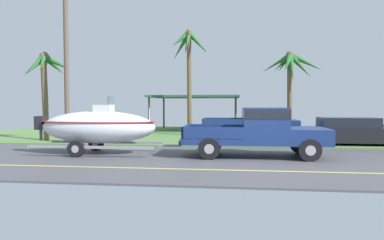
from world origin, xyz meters
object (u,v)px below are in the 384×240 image
(carport_awning, at_px, (196,97))
(palm_tree_mid, at_px, (292,70))
(parked_pickup_background, at_px, (256,121))
(palm_tree_near_right, at_px, (190,52))
(palm_tree_near_left, at_px, (45,73))
(pickup_truck_towing, at_px, (264,130))
(parked_sedan_near, at_px, (351,132))
(boat_on_trailer, at_px, (98,127))
(utility_pole, at_px, (66,60))

(carport_awning, bearing_deg, palm_tree_mid, -33.40)
(parked_pickup_background, bearing_deg, carport_awning, 128.91)
(parked_pickup_background, distance_m, palm_tree_near_right, 6.10)
(parked_pickup_background, relative_size, palm_tree_near_left, 1.18)
(parked_pickup_background, bearing_deg, pickup_truck_towing, -90.95)
(parked_pickup_background, relative_size, carport_awning, 0.90)
(pickup_truck_towing, relative_size, palm_tree_near_right, 0.84)
(parked_sedan_near, bearing_deg, palm_tree_near_right, 153.35)
(boat_on_trailer, distance_m, palm_tree_near_right, 9.97)
(palm_tree_near_left, xyz_separation_m, palm_tree_mid, (13.62, 3.94, 0.35))
(parked_sedan_near, relative_size, carport_awning, 0.74)
(parked_sedan_near, relative_size, palm_tree_near_right, 0.70)
(boat_on_trailer, relative_size, utility_pole, 0.73)
(carport_awning, height_order, palm_tree_near_left, palm_tree_near_left)
(parked_pickup_background, relative_size, utility_pole, 0.69)
(parked_sedan_near, bearing_deg, pickup_truck_towing, -136.66)
(palm_tree_near_left, distance_m, utility_pole, 2.02)
(utility_pole, bearing_deg, palm_tree_near_right, 42.82)
(carport_awning, xyz_separation_m, palm_tree_near_left, (-7.31, -8.10, 1.20))
(parked_sedan_near, bearing_deg, boat_on_trailer, -158.99)
(pickup_truck_towing, height_order, palm_tree_near_right, palm_tree_near_right)
(parked_sedan_near, height_order, palm_tree_near_left, palm_tree_near_left)
(carport_awning, xyz_separation_m, palm_tree_mid, (6.31, -4.16, 1.56))
(palm_tree_mid, bearing_deg, pickup_truck_towing, -105.57)
(parked_pickup_background, distance_m, parked_sedan_near, 5.36)
(pickup_truck_towing, xyz_separation_m, parked_sedan_near, (4.58, 4.32, -0.38))
(utility_pole, bearing_deg, boat_on_trailer, -48.30)
(parked_sedan_near, height_order, carport_awning, carport_awning)
(parked_pickup_background, xyz_separation_m, carport_awning, (-4.13, 5.12, 1.52))
(boat_on_trailer, relative_size, palm_tree_near_left, 1.25)
(pickup_truck_towing, distance_m, parked_sedan_near, 6.31)
(palm_tree_near_right, bearing_deg, parked_sedan_near, -26.65)
(palm_tree_near_left, xyz_separation_m, palm_tree_near_right, (7.37, 4.30, 1.61))
(pickup_truck_towing, height_order, parked_pickup_background, pickup_truck_towing)
(carport_awning, height_order, utility_pole, utility_pole)
(pickup_truck_towing, height_order, palm_tree_near_left, palm_tree_near_left)
(pickup_truck_towing, bearing_deg, boat_on_trailer, 180.00)
(palm_tree_near_right, bearing_deg, boat_on_trailer, -107.53)
(parked_sedan_near, height_order, palm_tree_near_right, palm_tree_near_right)
(parked_sedan_near, bearing_deg, palm_tree_near_left, -179.93)
(parked_sedan_near, xyz_separation_m, utility_pole, (-14.22, -0.99, 3.63))
(palm_tree_mid, bearing_deg, carport_awning, 146.60)
(palm_tree_mid, bearing_deg, palm_tree_near_left, -163.86)
(boat_on_trailer, bearing_deg, palm_tree_near_right, 72.47)
(pickup_truck_towing, relative_size, carport_awning, 0.89)
(boat_on_trailer, bearing_deg, palm_tree_near_left, 137.25)
(pickup_truck_towing, distance_m, carport_awning, 13.12)
(pickup_truck_towing, xyz_separation_m, palm_tree_mid, (2.30, 8.24, 3.04))
(boat_on_trailer, height_order, carport_awning, carport_awning)
(palm_tree_near_left, bearing_deg, utility_pole, -29.90)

